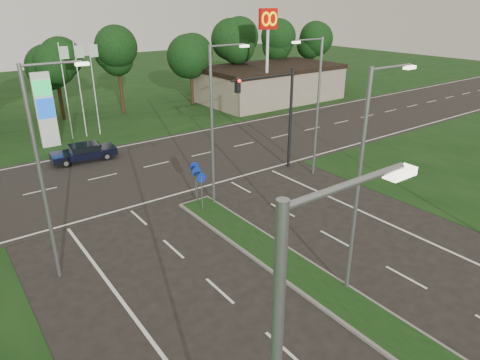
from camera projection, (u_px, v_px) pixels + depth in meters
verge_far at (39, 96)px, 53.67m from camera, size 160.00×50.00×0.02m
cross_road at (144, 168)px, 30.65m from camera, size 160.00×12.00×0.02m
median_kerb at (374, 323)px, 15.77m from camera, size 2.00×26.00×0.12m
commercial_building at (271, 83)px, 50.83m from camera, size 16.00×9.00×4.00m
streetlight_median_near at (363, 174)px, 15.87m from camera, size 2.53×0.22×9.00m
streetlight_median_far at (215, 119)px, 23.29m from camera, size 2.53×0.22×9.00m
streetlight_left_far at (44, 166)px, 16.72m from camera, size 2.53×0.22×9.00m
streetlight_right_far at (316, 101)px, 27.56m from camera, size 2.53×0.22×9.00m
traffic_signal at (277, 105)px, 28.33m from camera, size 5.10×0.42×7.00m
median_signs at (198, 178)px, 24.34m from camera, size 1.16×1.76×2.38m
gas_pylon at (48, 108)px, 34.06m from camera, size 5.80×1.26×8.00m
mcdonalds_sign at (268, 34)px, 43.33m from camera, size 2.20×0.47×10.40m
treeline_far at (66, 50)px, 39.90m from camera, size 6.00×6.00×9.90m
navy_sedan at (84, 152)px, 31.77m from camera, size 4.70×2.28×1.25m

